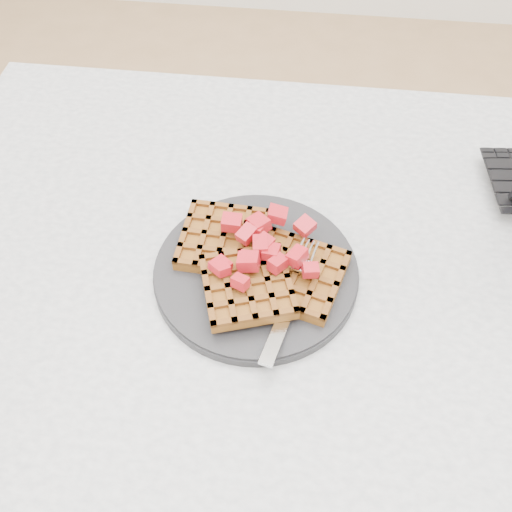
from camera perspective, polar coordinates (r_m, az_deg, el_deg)
name	(u,v)px	position (r m, az deg, el deg)	size (l,w,h in m)	color
ground	(307,471)	(1.39, 5.15, -20.63)	(4.00, 4.00, 0.00)	tan
table	(340,327)	(0.81, 8.35, -7.04)	(1.20, 0.80, 0.75)	silver
plate	(256,272)	(0.71, 0.00, -1.60)	(0.25, 0.25, 0.02)	black
waffles	(256,265)	(0.69, -0.02, -0.90)	(0.22, 0.19, 0.03)	brown
strawberry_pile	(256,249)	(0.67, 0.00, 0.74)	(0.15, 0.15, 0.02)	maroon
fork	(292,296)	(0.67, 3.66, -4.04)	(0.02, 0.18, 0.02)	silver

